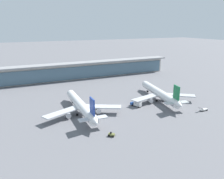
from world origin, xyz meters
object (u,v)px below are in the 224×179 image
service_truck_near_nose_white (204,109)px  service_truck_mid_apron_blue (137,104)px  airliner_centre_stand (160,94)px  service_truck_under_wing_olive (111,135)px  airliner_left_stand (81,106)px

service_truck_near_nose_white → service_truck_mid_apron_blue: 38.74m
airliner_centre_stand → service_truck_near_nose_white: 28.99m
service_truck_under_wing_olive → service_truck_mid_apron_blue: bearing=42.8°
airliner_left_stand → service_truck_mid_apron_blue: (34.25, -2.97, -3.10)m
airliner_left_stand → airliner_centre_stand: size_ratio=1.01×
service_truck_near_nose_white → service_truck_under_wing_olive: (-61.76, -5.25, 0.07)m
airliner_centre_stand → airliner_left_stand: bearing=-179.8°
airliner_centre_stand → service_truck_mid_apron_blue: bearing=-170.8°
service_truck_under_wing_olive → service_truck_mid_apron_blue: 41.94m
airliner_centre_stand → service_truck_near_nose_white: size_ratio=8.33×
airliner_left_stand → service_truck_mid_apron_blue: airliner_left_stand is taller
service_truck_near_nose_white → airliner_left_stand: bearing=158.1°
service_truck_under_wing_olive → service_truck_near_nose_white: bearing=4.9°
airliner_centre_stand → service_truck_under_wing_olive: bearing=-147.9°
service_truck_near_nose_white → service_truck_under_wing_olive: size_ratio=2.09×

